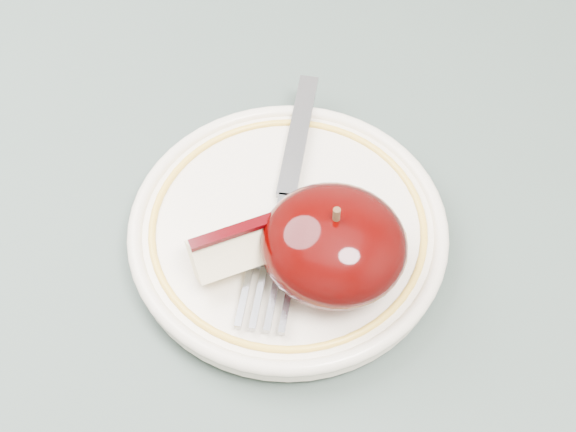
% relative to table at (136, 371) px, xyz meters
% --- Properties ---
extents(table, '(0.90, 0.90, 0.75)m').
position_rel_table_xyz_m(table, '(0.00, 0.00, 0.00)').
color(table, brown).
rests_on(table, ground).
extents(plate, '(0.19, 0.19, 0.02)m').
position_rel_table_xyz_m(plate, '(0.09, 0.07, 0.10)').
color(plate, '#F3E7CC').
rests_on(plate, table).
extents(apple_half, '(0.08, 0.08, 0.06)m').
position_rel_table_xyz_m(apple_half, '(0.12, 0.05, 0.13)').
color(apple_half, black).
rests_on(apple_half, plate).
extents(apple_wedge, '(0.07, 0.07, 0.03)m').
position_rel_table_xyz_m(apple_wedge, '(0.07, 0.04, 0.12)').
color(apple_wedge, '#F7E9B6').
rests_on(apple_wedge, plate).
extents(fork, '(0.04, 0.19, 0.00)m').
position_rel_table_xyz_m(fork, '(0.08, 0.08, 0.11)').
color(fork, gray).
rests_on(fork, plate).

